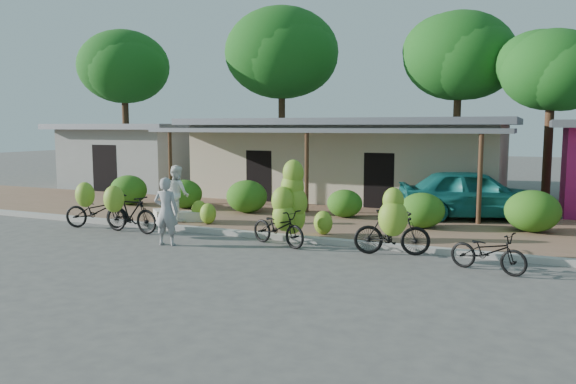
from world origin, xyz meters
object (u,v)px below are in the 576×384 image
(tree_back_left, at_px, (122,65))
(bystander, at_px, (177,193))
(tree_near_right, at_px, (547,68))
(bike_left, at_px, (128,211))
(bike_far_left, at_px, (95,209))
(vendor, at_px, (166,211))
(bike_right, at_px, (392,227))
(sack_near, at_px, (193,216))
(bike_center, at_px, (286,212))
(sack_far, at_px, (161,214))
(tree_center_right, at_px, (455,54))
(teal_van, at_px, (473,194))
(bike_far_right, at_px, (488,252))
(tree_far_center, at_px, (279,51))

(tree_back_left, bearing_deg, bystander, -43.94)
(tree_near_right, relative_size, bike_left, 3.79)
(bike_far_left, height_order, vendor, vendor)
(bike_right, bearing_deg, sack_near, 60.71)
(bike_center, xyz_separation_m, bike_right, (2.87, -0.31, -0.13))
(bike_left, xyz_separation_m, sack_near, (0.91, 1.92, -0.37))
(bystander, bearing_deg, bike_right, -161.16)
(bike_center, distance_m, sack_far, 5.21)
(tree_near_right, bearing_deg, vendor, -121.25)
(tree_back_left, distance_m, tree_center_right, 17.36)
(sack_near, bearing_deg, tree_center_right, 66.88)
(tree_back_left, distance_m, tree_near_right, 21.07)
(bike_right, xyz_separation_m, sack_far, (-7.86, 1.69, -0.45))
(tree_near_right, bearing_deg, tree_center_right, 153.43)
(bike_far_left, relative_size, sack_near, 2.45)
(tree_near_right, bearing_deg, bike_far_left, -132.24)
(tree_back_left, bearing_deg, tree_near_right, 4.08)
(tree_near_right, height_order, bike_right, tree_near_right)
(tree_back_left, height_order, teal_van, tree_back_left)
(teal_van, bearing_deg, vendor, 115.44)
(tree_back_left, xyz_separation_m, vendor, (12.24, -12.94, -5.45))
(bike_right, relative_size, bike_far_right, 1.07)
(tree_center_right, height_order, bike_right, tree_center_right)
(vendor, bearing_deg, tree_near_right, -133.88)
(tree_center_right, bearing_deg, bike_right, -86.92)
(tree_near_right, bearing_deg, bike_center, -114.88)
(bike_far_right, height_order, bystander, bystander)
(bystander, bearing_deg, sack_far, 16.68)
(bike_left, distance_m, teal_van, 10.58)
(vendor, height_order, bystander, bystander)
(tree_back_left, height_order, bike_left, tree_back_left)
(bystander, bearing_deg, bike_far_right, -161.56)
(bike_far_left, xyz_separation_m, teal_van, (10.15, 5.75, 0.32))
(tree_far_center, height_order, bike_right, tree_far_center)
(bike_center, relative_size, sack_far, 2.91)
(bike_right, height_order, teal_van, teal_van)
(teal_van, bearing_deg, bike_center, 123.40)
(bike_center, height_order, teal_van, bike_center)
(bike_left, bearing_deg, bystander, -12.43)
(bike_center, bearing_deg, tree_near_right, -4.80)
(bike_right, distance_m, bystander, 7.25)
(tree_far_center, distance_m, bike_left, 16.51)
(bike_far_left, xyz_separation_m, bystander, (1.87, 1.52, 0.40))
(bike_far_right, height_order, vendor, vendor)
(bike_center, relative_size, sack_near, 2.57)
(tree_near_right, height_order, vendor, tree_near_right)
(tree_near_right, xyz_separation_m, bike_far_right, (-1.01, -13.87, -5.02))
(bike_right, distance_m, teal_van, 5.85)
(tree_far_center, relative_size, teal_van, 1.99)
(bike_left, bearing_deg, tree_far_center, 11.36)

